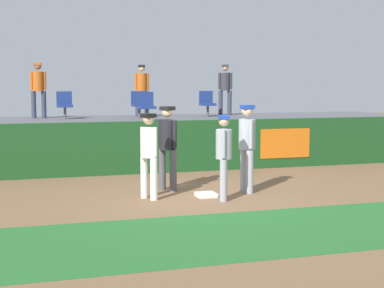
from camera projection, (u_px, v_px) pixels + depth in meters
name	position (u px, v px, depth m)	size (l,w,h in m)	color
ground_plane	(203.00, 196.00, 11.86)	(60.00, 60.00, 0.00)	brown
grass_foreground_strip	(261.00, 231.00, 9.03)	(18.00, 2.80, 0.01)	#26662B
first_base	(206.00, 195.00, 11.84)	(0.40, 0.40, 0.08)	white
player_fielder_home	(149.00, 150.00, 11.51)	(0.44, 0.56, 1.74)	white
player_runner_visitor	(224.00, 151.00, 11.41)	(0.42, 0.45, 1.71)	#9EA3AD
player_coach_visitor	(247.00, 142.00, 12.24)	(0.36, 0.53, 1.88)	#9EA3AD
player_umpire	(168.00, 142.00, 12.41)	(0.48, 0.48, 1.85)	#4C4C51
field_wall	(163.00, 147.00, 15.06)	(18.00, 0.26, 1.36)	#19471E
bleacher_platform	(142.00, 140.00, 17.51)	(18.00, 4.80, 1.27)	#59595E
seat_back_right	(207.00, 102.00, 18.70)	(0.46, 0.44, 0.84)	#4C4C51
seat_back_left	(65.00, 104.00, 17.37)	(0.47, 0.44, 0.84)	#4C4C51
seat_front_center	(147.00, 105.00, 16.28)	(0.45, 0.44, 0.84)	#4C4C51
seat_back_center	(139.00, 103.00, 18.04)	(0.46, 0.44, 0.84)	#4C4C51
spectator_hooded	(225.00, 86.00, 19.54)	(0.46, 0.43, 1.73)	#33384C
spectator_capped	(38.00, 86.00, 17.69)	(0.48, 0.36, 1.72)	#33384C
spectator_casual	(142.00, 87.00, 18.77)	(0.47, 0.38, 1.69)	#33384C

